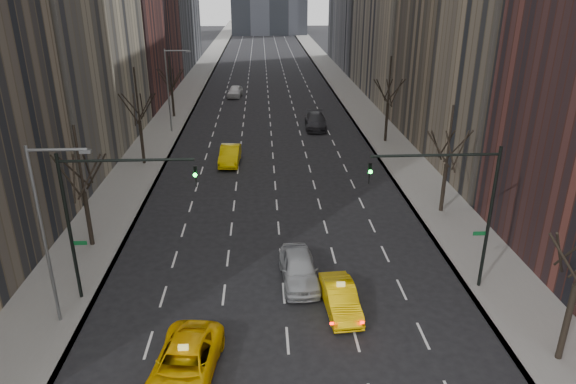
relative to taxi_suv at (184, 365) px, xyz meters
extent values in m
cube|color=slate|center=(-7.79, 64.34, -0.70)|extent=(4.50, 320.00, 0.15)
cube|color=slate|center=(16.71, 64.34, -0.70)|extent=(4.50, 320.00, 0.15)
cylinder|color=black|center=(-7.54, 12.34, 1.16)|extent=(0.28, 0.28, 3.57)
cylinder|color=black|center=(-7.54, 12.34, 5.07)|extent=(0.16, 0.16, 4.25)
cylinder|color=black|center=(-7.39, 13.19, 4.17)|extent=(0.42, 1.80, 2.52)
cylinder|color=black|center=(-6.73, 12.64, 4.17)|extent=(1.74, 0.72, 2.52)
cylinder|color=black|center=(-6.88, 11.79, 4.17)|extent=(1.46, 1.25, 2.52)
cylinder|color=black|center=(-7.69, 11.50, 4.17)|extent=(0.42, 1.80, 2.52)
cylinder|color=black|center=(-8.34, 12.05, 4.17)|extent=(1.74, 0.72, 2.52)
cylinder|color=black|center=(-8.20, 12.90, 4.17)|extent=(1.46, 1.25, 2.52)
cylinder|color=black|center=(-7.54, 28.34, 1.37)|extent=(0.28, 0.28, 3.99)
cylinder|color=black|center=(-7.54, 28.34, 5.74)|extent=(0.16, 0.16, 4.75)
cylinder|color=black|center=(-7.39, 29.19, 4.59)|extent=(0.42, 1.80, 2.52)
cylinder|color=black|center=(-6.73, 28.64, 4.59)|extent=(1.74, 0.72, 2.52)
cylinder|color=black|center=(-6.88, 27.79, 4.59)|extent=(1.46, 1.25, 2.52)
cylinder|color=black|center=(-7.69, 27.50, 4.59)|extent=(0.42, 1.80, 2.52)
cylinder|color=black|center=(-8.34, 28.05, 4.59)|extent=(1.74, 0.72, 2.52)
cylinder|color=black|center=(-8.20, 28.90, 4.59)|extent=(1.46, 1.25, 2.52)
cylinder|color=black|center=(-7.54, 46.34, 1.06)|extent=(0.28, 0.28, 3.36)
cylinder|color=black|center=(-7.54, 46.34, 4.74)|extent=(0.16, 0.16, 4.00)
cylinder|color=black|center=(-7.39, 47.19, 3.96)|extent=(0.42, 1.80, 2.52)
cylinder|color=black|center=(-6.73, 46.64, 3.96)|extent=(1.74, 0.72, 2.52)
cylinder|color=black|center=(-6.88, 45.79, 3.96)|extent=(1.46, 1.25, 2.52)
cylinder|color=black|center=(-7.69, 45.50, 3.96)|extent=(0.42, 1.80, 2.52)
cylinder|color=black|center=(-8.34, 46.05, 3.96)|extent=(1.74, 0.72, 2.52)
cylinder|color=black|center=(-8.20, 46.90, 3.96)|extent=(1.46, 1.25, 2.52)
cylinder|color=black|center=(16.46, 0.34, 1.27)|extent=(0.28, 0.28, 3.78)
cylinder|color=black|center=(16.61, 1.19, 4.38)|extent=(0.42, 1.80, 2.52)
cylinder|color=black|center=(15.66, 0.05, 4.38)|extent=(1.74, 0.72, 2.52)
cylinder|color=black|center=(15.80, 0.90, 4.38)|extent=(1.46, 1.25, 2.52)
cylinder|color=black|center=(16.46, 16.34, 1.16)|extent=(0.28, 0.28, 3.57)
cylinder|color=black|center=(16.46, 16.34, 5.07)|extent=(0.16, 0.16, 4.25)
cylinder|color=black|center=(16.61, 17.19, 4.17)|extent=(0.42, 1.80, 2.52)
cylinder|color=black|center=(17.27, 16.64, 4.17)|extent=(1.74, 0.72, 2.52)
cylinder|color=black|center=(17.12, 15.79, 4.17)|extent=(1.46, 1.25, 2.52)
cylinder|color=black|center=(16.31, 15.50, 4.17)|extent=(0.42, 1.80, 2.52)
cylinder|color=black|center=(15.66, 16.05, 4.17)|extent=(1.74, 0.72, 2.52)
cylinder|color=black|center=(15.80, 16.90, 4.17)|extent=(1.46, 1.25, 2.52)
cylinder|color=black|center=(16.46, 34.34, 1.37)|extent=(0.28, 0.28, 3.99)
cylinder|color=black|center=(16.46, 34.34, 5.74)|extent=(0.16, 0.16, 4.75)
cylinder|color=black|center=(16.61, 35.19, 4.59)|extent=(0.42, 1.80, 2.52)
cylinder|color=black|center=(17.27, 34.64, 4.59)|extent=(1.74, 0.72, 2.52)
cylinder|color=black|center=(17.12, 33.79, 4.59)|extent=(1.46, 1.25, 2.52)
cylinder|color=black|center=(16.31, 33.50, 4.59)|extent=(0.42, 1.80, 2.52)
cylinder|color=black|center=(15.66, 34.05, 4.59)|extent=(1.74, 0.72, 2.52)
cylinder|color=black|center=(15.80, 34.90, 4.59)|extent=(1.46, 1.25, 2.52)
cylinder|color=black|center=(-6.34, 6.34, 3.38)|extent=(0.18, 0.18, 8.00)
cylinder|color=black|center=(-3.09, 6.34, 6.98)|extent=(6.50, 0.14, 0.14)
imported|color=black|center=(0.16, 6.34, 6.08)|extent=(0.18, 0.22, 1.10)
sphere|color=#0CFF33|center=(0.16, 6.16, 6.23)|extent=(0.20, 0.20, 0.20)
cube|color=#0C5926|center=(-5.94, 6.34, 2.58)|extent=(0.70, 0.04, 0.22)
cylinder|color=black|center=(15.26, 6.34, 3.38)|extent=(0.18, 0.18, 8.00)
cylinder|color=black|center=(12.01, 6.34, 6.98)|extent=(6.50, 0.14, 0.14)
imported|color=black|center=(8.76, 6.34, 6.08)|extent=(0.18, 0.22, 1.10)
sphere|color=#0CFF33|center=(8.76, 6.16, 6.23)|extent=(0.20, 0.20, 0.20)
cube|color=#0C5926|center=(14.86, 6.34, 2.58)|extent=(0.70, 0.04, 0.22)
cylinder|color=slate|center=(-6.74, 4.34, 3.88)|extent=(0.16, 0.16, 9.00)
cylinder|color=slate|center=(-5.44, 4.34, 8.18)|extent=(2.60, 0.14, 0.14)
cube|color=slate|center=(-4.24, 4.34, 8.08)|extent=(0.50, 0.22, 0.15)
cylinder|color=slate|center=(-6.74, 39.34, 3.88)|extent=(0.16, 0.16, 9.00)
cylinder|color=slate|center=(-5.44, 39.34, 8.18)|extent=(2.60, 0.14, 0.14)
cube|color=slate|center=(-4.24, 39.34, 8.08)|extent=(0.50, 0.22, 0.15)
imported|color=#FFC105|center=(0.00, 0.00, 0.00)|extent=(3.20, 5.83, 1.55)
imported|color=#FCC605|center=(7.28, 4.63, -0.06)|extent=(1.84, 4.46, 1.44)
imported|color=#A2A5A9|center=(5.37, 7.45, 0.07)|extent=(2.25, 5.04, 1.69)
imported|color=yellow|center=(0.44, 28.18, 0.06)|extent=(1.97, 5.10, 1.66)
imported|color=#29282D|center=(9.64, 40.23, 0.08)|extent=(2.63, 5.95, 1.70)
imported|color=white|center=(-0.43, 58.60, 0.03)|extent=(2.41, 4.90, 1.61)
camera|label=1|loc=(3.46, -17.39, 14.87)|focal=32.00mm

